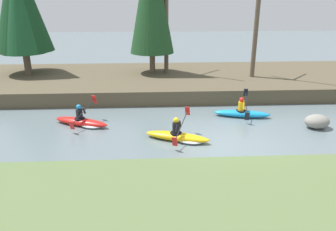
{
  "coord_description": "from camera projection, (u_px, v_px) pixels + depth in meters",
  "views": [
    {
      "loc": [
        -3.0,
        -11.74,
        5.62
      ],
      "look_at": [
        -2.25,
        2.12,
        0.55
      ],
      "focal_mm": 35.0,
      "sensor_mm": 36.0,
      "label": 1
    }
  ],
  "objects": [
    {
      "name": "boulder_midstream",
      "position": [
        317.0,
        121.0,
        14.74
      ],
      "size": [
        1.11,
        0.87,
        0.63
      ],
      "color": "gray",
      "rests_on": "ground"
    },
    {
      "name": "riverbank_far",
      "position": [
        196.0,
        80.0,
        21.5
      ],
      "size": [
        44.0,
        8.15,
        0.82
      ],
      "color": "brown",
      "rests_on": "ground"
    },
    {
      "name": "kayaker_middle",
      "position": [
        180.0,
        136.0,
        13.45
      ],
      "size": [
        2.74,
        2.0,
        1.2
      ],
      "rotation": [
        0.0,
        0.0,
        -0.36
      ],
      "color": "yellow",
      "rests_on": "ground"
    },
    {
      "name": "kayaker_trailing",
      "position": [
        83.0,
        122.0,
        15.03
      ],
      "size": [
        2.72,
        1.98,
        1.2
      ],
      "rotation": [
        0.0,
        0.0,
        -0.4
      ],
      "color": "red",
      "rests_on": "ground"
    },
    {
      "name": "ground_plane",
      "position": [
        227.0,
        145.0,
        13.09
      ],
      "size": [
        90.0,
        90.0,
        0.0
      ],
      "primitive_type": "plane",
      "color": "slate"
    },
    {
      "name": "bare_tree_mid_upstream",
      "position": [
        256.0,
        26.0,
        19.79
      ],
      "size": [
        3.6,
        3.56,
        6.54
      ],
      "color": "brown",
      "rests_on": "riverbank_far"
    },
    {
      "name": "bare_tree_upstream",
      "position": [
        167.0,
        26.0,
        21.04
      ],
      "size": [
        3.49,
        3.45,
        6.33
      ],
      "color": "brown",
      "rests_on": "riverbank_far"
    },
    {
      "name": "kayaker_lead",
      "position": [
        242.0,
        113.0,
        16.12
      ],
      "size": [
        2.79,
        2.05,
        1.2
      ],
      "rotation": [
        0.0,
        0.0,
        -0.22
      ],
      "color": "#1993D6",
      "rests_on": "ground"
    },
    {
      "name": "conifer_tree_left",
      "position": [
        19.0,
        12.0,
        19.95
      ],
      "size": [
        2.75,
        2.75,
        6.37
      ],
      "color": "brown",
      "rests_on": "riverbank_far"
    }
  ]
}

